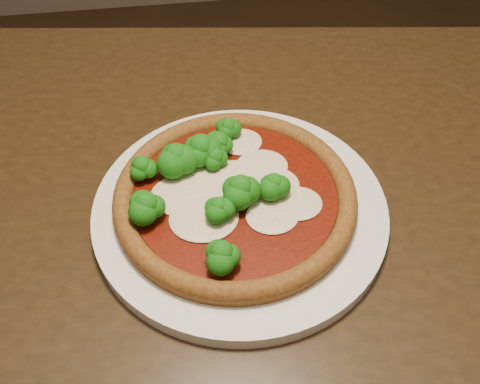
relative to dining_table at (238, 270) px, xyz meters
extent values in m
cube|color=black|center=(0.00, 0.00, 0.07)|extent=(1.30, 1.04, 0.04)
cylinder|color=white|center=(0.01, 0.02, 0.10)|extent=(0.35, 0.35, 0.02)
cylinder|color=brown|center=(0.00, 0.02, 0.12)|extent=(0.29, 0.29, 0.01)
torus|color=brown|center=(0.00, 0.02, 0.12)|extent=(0.29, 0.29, 0.02)
cylinder|color=#631104|center=(0.00, 0.02, 0.12)|extent=(0.24, 0.24, 0.00)
ellipsoid|color=beige|center=(-0.05, 0.04, 0.13)|extent=(0.06, 0.05, 0.00)
ellipsoid|color=beige|center=(-0.04, -0.01, 0.13)|extent=(0.08, 0.07, 0.01)
ellipsoid|color=beige|center=(0.02, 0.11, 0.13)|extent=(0.06, 0.05, 0.00)
ellipsoid|color=beige|center=(0.07, 0.00, 0.13)|extent=(0.06, 0.05, 0.00)
ellipsoid|color=beige|center=(-0.04, 0.07, 0.13)|extent=(0.07, 0.06, 0.01)
ellipsoid|color=beige|center=(0.00, 0.04, 0.13)|extent=(0.09, 0.08, 0.01)
ellipsoid|color=beige|center=(0.04, 0.03, 0.13)|extent=(0.07, 0.06, 0.01)
ellipsoid|color=beige|center=(0.04, -0.02, 0.13)|extent=(0.06, 0.06, 0.00)
ellipsoid|color=beige|center=(0.04, 0.06, 0.13)|extent=(0.07, 0.06, 0.01)
ellipsoid|color=beige|center=(-0.06, 0.03, 0.13)|extent=(0.07, 0.07, 0.01)
ellipsoid|color=#1E8C16|center=(-0.02, -0.01, 0.15)|extent=(0.04, 0.04, 0.03)
ellipsoid|color=#1E8C16|center=(0.00, 0.01, 0.15)|extent=(0.05, 0.05, 0.04)
ellipsoid|color=#1E8C16|center=(-0.03, 0.08, 0.15)|extent=(0.05, 0.05, 0.04)
ellipsoid|color=#1E8C16|center=(-0.10, 0.00, 0.15)|extent=(0.05, 0.05, 0.04)
ellipsoid|color=#1E8C16|center=(-0.01, 0.09, 0.15)|extent=(0.04, 0.04, 0.03)
ellipsoid|color=#1E8C16|center=(-0.02, 0.07, 0.14)|extent=(0.04, 0.04, 0.03)
ellipsoid|color=#1E8C16|center=(-0.03, -0.07, 0.15)|extent=(0.04, 0.04, 0.04)
ellipsoid|color=#1E8C16|center=(0.04, 0.02, 0.15)|extent=(0.04, 0.04, 0.03)
ellipsoid|color=#1E8C16|center=(-0.06, 0.07, 0.15)|extent=(0.05, 0.05, 0.04)
ellipsoid|color=#1E8C16|center=(0.00, 0.12, 0.14)|extent=(0.04, 0.04, 0.03)
ellipsoid|color=#1E8C16|center=(-0.11, 0.07, 0.15)|extent=(0.04, 0.04, 0.03)
camera|label=1|loc=(-0.05, -0.39, 0.60)|focal=40.00mm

